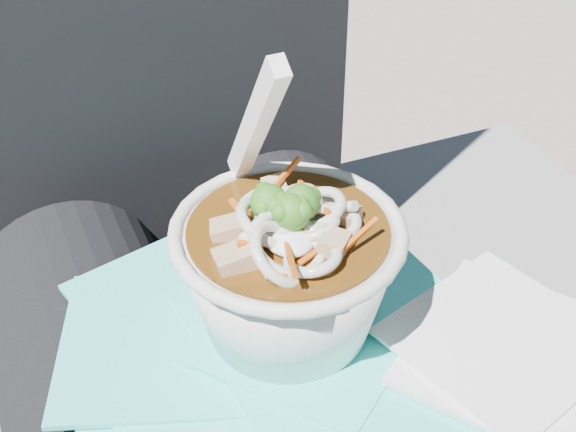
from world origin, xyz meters
name	(u,v)px	position (x,y,z in m)	size (l,w,h in m)	color
person_body	(224,332)	(0.00, 0.09, 0.57)	(0.34, 0.94, 1.02)	black
plastic_bag	(281,355)	(0.01, 0.00, 0.64)	(0.29, 0.33, 0.02)	#32D3C8
napkins	(515,350)	(0.14, -0.07, 0.65)	(0.18, 0.18, 0.01)	white
udon_bowl	(288,264)	(0.02, 0.01, 0.70)	(0.15, 0.15, 0.19)	silver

